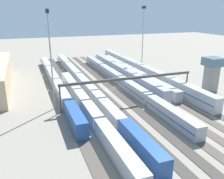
{
  "coord_description": "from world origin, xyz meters",
  "views": [
    {
      "loc": [
        -81.41,
        30.73,
        28.68
      ],
      "look_at": [
        -7.46,
        2.99,
        2.5
      ],
      "focal_mm": 38.16,
      "sensor_mm": 36.0,
      "label": 1
    }
  ],
  "objects": [
    {
      "name": "signal_gantry",
      "position": [
        -15.49,
        0.0,
        7.8
      ],
      "size": [
        0.7,
        45.0,
        8.8
      ],
      "color": "#4C4742",
      "rests_on": "ground_plane"
    },
    {
      "name": "track_bed_6",
      "position": [
        0.0,
        10.0,
        0.06
      ],
      "size": [
        140.0,
        2.8,
        0.12
      ],
      "primitive_type": "cube",
      "color": "#3D3833",
      "rests_on": "ground_plane"
    },
    {
      "name": "track_bed_1",
      "position": [
        0.0,
        -15.0,
        0.06
      ],
      "size": [
        140.0,
        2.8,
        0.12
      ],
      "primitive_type": "cube",
      "color": "#4C443D",
      "rests_on": "ground_plane"
    },
    {
      "name": "track_bed_5",
      "position": [
        0.0,
        5.0,
        0.06
      ],
      "size": [
        140.0,
        2.8,
        0.12
      ],
      "primitive_type": "cube",
      "color": "#3D3833",
      "rests_on": "ground_plane"
    },
    {
      "name": "light_mast_1",
      "position": [
        -11.63,
        23.4,
        18.44
      ],
      "size": [
        2.8,
        0.7,
        29.25
      ],
      "color": "#9EA0A5",
      "rests_on": "ground_plane"
    },
    {
      "name": "track_bed_0",
      "position": [
        0.0,
        -20.0,
        0.06
      ],
      "size": [
        140.0,
        2.8,
        0.12
      ],
      "primitive_type": "cube",
      "color": "#4C443D",
      "rests_on": "ground_plane"
    },
    {
      "name": "train_on_track_1",
      "position": [
        14.14,
        -15.0,
        2.02
      ],
      "size": [
        71.4,
        3.0,
        3.8
      ],
      "color": "#B7BABF",
      "rests_on": "ground_plane"
    },
    {
      "name": "train_on_track_6",
      "position": [
        3.77,
        10.0,
        2.08
      ],
      "size": [
        114.8,
        3.0,
        4.4
      ],
      "color": "#285193",
      "rests_on": "ground_plane"
    },
    {
      "name": "light_mast_0",
      "position": [
        22.24,
        -23.95,
        19.3
      ],
      "size": [
        2.8,
        0.7,
        30.83
      ],
      "color": "#9EA0A5",
      "rests_on": "ground_plane"
    },
    {
      "name": "track_bed_2",
      "position": [
        0.0,
        -10.0,
        0.06
      ],
      "size": [
        140.0,
        2.8,
        0.12
      ],
      "primitive_type": "cube",
      "color": "#4C443D",
      "rests_on": "ground_plane"
    },
    {
      "name": "train_on_track_0",
      "position": [
        14.46,
        -20.0,
        2.61
      ],
      "size": [
        95.6,
        3.06,
        5.0
      ],
      "color": "#B7BABF",
      "rests_on": "ground_plane"
    },
    {
      "name": "train_on_track_3",
      "position": [
        3.98,
        -5.0,
        2.0
      ],
      "size": [
        95.6,
        3.06,
        3.8
      ],
      "color": "#A8AAB2",
      "rests_on": "ground_plane"
    },
    {
      "name": "track_bed_3",
      "position": [
        0.0,
        -5.0,
        0.06
      ],
      "size": [
        140.0,
        2.8,
        0.12
      ],
      "primitive_type": "cube",
      "color": "#4C443D",
      "rests_on": "ground_plane"
    },
    {
      "name": "track_bed_4",
      "position": [
        0.0,
        0.0,
        0.06
      ],
      "size": [
        140.0,
        2.8,
        0.12
      ],
      "primitive_type": "cube",
      "color": "#3D3833",
      "rests_on": "ground_plane"
    },
    {
      "name": "control_tower",
      "position": [
        -14.82,
        -33.43,
        7.44
      ],
      "size": [
        6.0,
        6.0,
        12.67
      ],
      "color": "gray",
      "rests_on": "ground_plane"
    },
    {
      "name": "train_on_track_8",
      "position": [
        10.31,
        20.0,
        2.09
      ],
      "size": [
        90.6,
        3.0,
        4.4
      ],
      "color": "#285193",
      "rests_on": "ground_plane"
    },
    {
      "name": "train_on_track_2",
      "position": [
        13.34,
        -10.0,
        2.6
      ],
      "size": [
        71.4,
        3.06,
        5.0
      ],
      "color": "#A8AAB2",
      "rests_on": "ground_plane"
    },
    {
      "name": "ground_plane",
      "position": [
        0.0,
        0.0,
        0.0
      ],
      "size": [
        400.0,
        400.0,
        0.0
      ],
      "primitive_type": "plane",
      "color": "gray"
    },
    {
      "name": "train_on_track_7",
      "position": [
        -18.56,
        15.0,
        2.02
      ],
      "size": [
        71.4,
        3.0,
        3.8
      ],
      "color": "#B7BABF",
      "rests_on": "ground_plane"
    },
    {
      "name": "track_bed_7",
      "position": [
        0.0,
        15.0,
        0.06
      ],
      "size": [
        140.0,
        2.8,
        0.12
      ],
      "primitive_type": "cube",
      "color": "#3D3833",
      "rests_on": "ground_plane"
    },
    {
      "name": "track_bed_8",
      "position": [
        0.0,
        20.0,
        0.06
      ],
      "size": [
        140.0,
        2.8,
        0.12
      ],
      "primitive_type": "cube",
      "color": "#4C443D",
      "rests_on": "ground_plane"
    }
  ]
}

